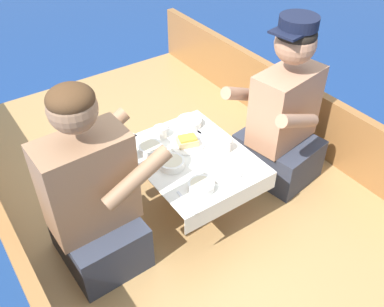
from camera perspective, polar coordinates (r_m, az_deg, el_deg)
ground_plane at (r=2.81m, az=-1.44°, el=-9.79°), size 60.00×60.00×0.00m
boat_deck at (r=2.69m, az=-1.50°, el=-7.48°), size 1.98×3.20×0.33m
gunwale_port at (r=2.22m, az=-23.22°, el=-10.60°), size 0.06×3.20×0.41m
gunwale_starboard at (r=2.96m, az=14.15°, el=5.50°), size 0.06×3.20×0.41m
cockpit_table at (r=2.29m, az=-0.00°, el=-1.17°), size 0.56×0.70×0.35m
person_port at (r=2.01m, az=-13.15°, el=-5.93°), size 0.53×0.45×0.99m
person_starboard at (r=2.50m, az=12.03°, el=4.73°), size 0.57×0.51×1.00m
plate_sandwich at (r=2.33m, az=-0.61°, el=1.16°), size 0.18×0.18×0.01m
plate_bread at (r=2.17m, az=4.23°, el=-2.29°), size 0.19×0.19×0.01m
sandwich at (r=2.32m, az=-0.61°, el=1.69°), size 0.13×0.11×0.05m
bowl_port_near at (r=2.19m, az=-2.73°, el=-1.27°), size 0.14×0.14×0.04m
bowl_starboard_near at (r=2.06m, az=1.23°, el=-4.32°), size 0.13×0.13×0.04m
bowl_center_far at (r=2.29m, az=-5.57°, el=0.76°), size 0.13×0.13×0.04m
bowl_port_far at (r=2.48m, az=-0.35°, el=4.25°), size 0.14×0.14×0.04m
coffee_cup_port at (r=2.29m, az=4.33°, el=1.12°), size 0.10×0.07×0.07m
coffee_cup_starboard at (r=2.39m, az=-4.21°, el=2.93°), size 0.10×0.07×0.06m
utensil_fork_starboard at (r=2.40m, az=-6.70°, el=2.06°), size 0.08×0.16×0.00m
utensil_fork_port at (r=2.40m, az=1.71°, el=2.26°), size 0.02×0.17×0.00m
utensil_knife_starboard at (r=2.01m, az=-0.72°, el=-6.55°), size 0.02×0.17×0.00m
utensil_knife_port at (r=2.43m, az=-2.01°, el=2.83°), size 0.10×0.15×0.00m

